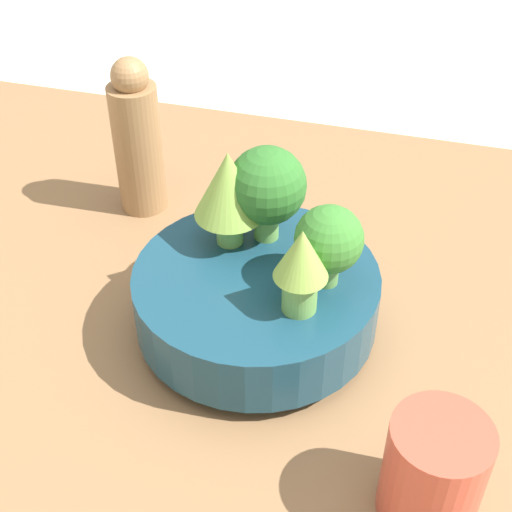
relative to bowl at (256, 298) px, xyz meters
The scene contains 9 objects.
ground_plane 0.08m from the bowl, 80.76° to the left, with size 6.00×6.00×0.00m, color beige.
table 0.07m from the bowl, 80.76° to the left, with size 1.09×0.89×0.04m.
bowl is the anchor object (origin of this frame).
broccoli_floret_left 0.10m from the bowl, behind, with size 0.06×0.06×0.08m.
romanesco_piece_far 0.10m from the bowl, 145.14° to the left, with size 0.05×0.05×0.08m.
broccoli_floret_front 0.10m from the bowl, 80.34° to the right, with size 0.07×0.07×0.09m.
romanesco_piece_near 0.10m from the bowl, 46.74° to the right, with size 0.06×0.06×0.10m.
cup 0.22m from the bowl, 139.50° to the left, with size 0.07×0.07×0.09m.
pepper_mill 0.25m from the bowl, 41.97° to the right, with size 0.05×0.05×0.18m.
Camera 1 is at (-0.14, 0.43, 0.51)m, focal length 50.00 mm.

